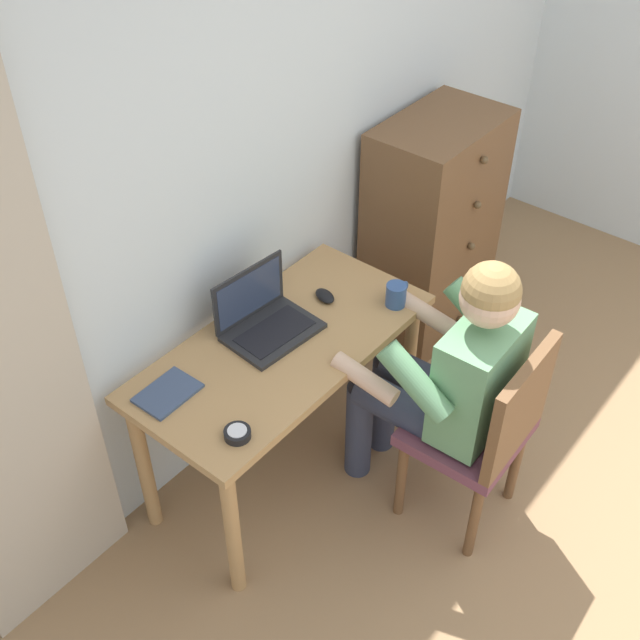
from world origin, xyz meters
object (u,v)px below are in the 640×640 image
Objects in this scene: laptop at (265,318)px; dresser at (432,230)px; coffee_mug at (396,295)px; notebook_pad at (168,393)px; person_seated at (447,372)px; computer_mouse at (325,296)px; desk_clock at (237,433)px; chair at (485,429)px; desk at (283,365)px.

dresser is at bearing -0.34° from laptop.
notebook_pad is at bearing 160.13° from coffee_mug.
computer_mouse is at bearing 88.18° from person_seated.
person_seated is at bearing -26.04° from desk_clock.
desk_clock is (-1.62, -0.28, 0.17)m from dresser.
chair is 2.47× the size of laptop.
chair reaches higher than notebook_pad.
notebook_pad is (-1.63, 0.04, 0.16)m from dresser.
coffee_mug is (0.43, -0.30, -0.00)m from laptop.
desk_clock is at bearing 143.57° from chair.
desk_clock is (-0.72, 0.35, 0.05)m from person_seated.
laptop is 0.54m from desk_clock.
person_seated is at bearing -73.77° from computer_mouse.
notebook_pad is (-0.01, 0.32, -0.01)m from desk_clock.
person_seated reaches higher than computer_mouse.
chair is 0.93m from desk_clock.
person_seated is at bearing -43.85° from notebook_pad.
dresser is 0.81m from coffee_mug.
desk_clock is (-0.72, 0.53, 0.23)m from chair.
person_seated reaches higher than coffee_mug.
chair reaches higher than desk.
desk is at bearing -101.41° from laptop.
person_seated is (0.28, -0.54, 0.08)m from desk.
chair is 0.74× the size of person_seated.
laptop is at bearing 108.05° from chair.
coffee_mug is (0.89, -0.01, 0.03)m from desk_clock.
laptop is at bearing 32.64° from desk_clock.
dresser is 1.18m from laptop.
chair is 0.61m from coffee_mug.
chair is 7.39× the size of coffee_mug.
laptop is at bearing -174.26° from computer_mouse.
coffee_mug is (0.16, 0.53, 0.26)m from chair.
chair is at bearing -137.54° from dresser.
dresser reaches higher than laptop.
desk is at bearing -154.26° from computer_mouse.
coffee_mug reaches higher than desk.
dresser reaches higher than notebook_pad.
laptop reaches higher than coffee_mug.
chair is at bearing -68.17° from desk.
computer_mouse is 0.28m from coffee_mug.
computer_mouse reaches higher than desk_clock.
dresser is at bearing 21.65° from coffee_mug.
desk is 0.19m from laptop.
person_seated reaches higher than chair.
chair reaches higher than desk_clock.
dresser is at bearing 21.59° from computer_mouse.
laptop is (0.02, 0.10, 0.16)m from desk.
notebook_pad is (-0.45, 0.13, 0.12)m from desk.
computer_mouse is at bearing -12.30° from laptop.
chair is at bearing -107.24° from coffee_mug.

